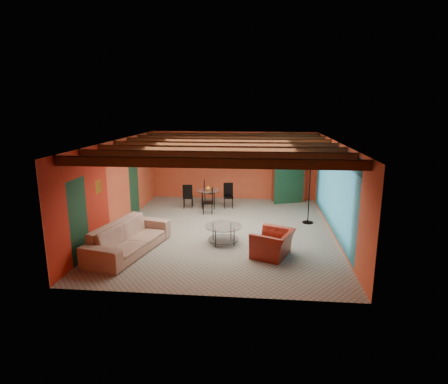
# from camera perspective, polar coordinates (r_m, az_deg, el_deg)

# --- Properties ---
(room) EXTENTS (6.52, 8.01, 2.71)m
(room) POSITION_cam_1_polar(r_m,az_deg,el_deg) (10.94, -0.04, 6.08)
(room) COLOR gray
(room) RESTS_ON ground
(sofa) EXTENTS (1.63, 2.84, 0.78)m
(sofa) POSITION_cam_1_polar(r_m,az_deg,el_deg) (9.95, -14.38, -6.80)
(sofa) COLOR #967160
(sofa) RESTS_ON ground
(armchair) EXTENTS (1.22, 1.29, 0.67)m
(armchair) POSITION_cam_1_polar(r_m,az_deg,el_deg) (9.49, 7.49, -7.84)
(armchair) COLOR maroon
(armchair) RESTS_ON ground
(coffee_table) EXTENTS (1.23, 1.23, 0.51)m
(coffee_table) POSITION_cam_1_polar(r_m,az_deg,el_deg) (10.27, -0.09, -6.51)
(coffee_table) COLOR silver
(coffee_table) RESTS_ON ground
(dining_table) EXTENTS (1.96, 1.96, 0.92)m
(dining_table) POSITION_cam_1_polar(r_m,az_deg,el_deg) (13.68, -2.44, -0.57)
(dining_table) COLOR silver
(dining_table) RESTS_ON ground
(armoire) EXTENTS (1.29, 0.93, 2.04)m
(armoire) POSITION_cam_1_polar(r_m,az_deg,el_deg) (14.69, 9.90, 2.44)
(armoire) COLOR maroon
(armoire) RESTS_ON ground
(floor_lamp) EXTENTS (0.55, 0.55, 2.11)m
(floor_lamp) POSITION_cam_1_polar(r_m,az_deg,el_deg) (12.08, 12.97, 0.13)
(floor_lamp) COLOR black
(floor_lamp) RESTS_ON ground
(ceiling_fan) EXTENTS (1.50, 1.50, 0.44)m
(ceiling_fan) POSITION_cam_1_polar(r_m,az_deg,el_deg) (10.83, -0.10, 6.00)
(ceiling_fan) COLOR #472614
(ceiling_fan) RESTS_ON ceiling
(painting) EXTENTS (1.05, 0.03, 0.65)m
(painting) POSITION_cam_1_polar(r_m,az_deg,el_deg) (14.93, -2.08, 5.25)
(painting) COLOR black
(painting) RESTS_ON wall_back
(potted_plant) EXTENTS (0.55, 0.52, 0.49)m
(potted_plant) POSITION_cam_1_polar(r_m,az_deg,el_deg) (14.51, 10.09, 7.34)
(potted_plant) COLOR #26661E
(potted_plant) RESTS_ON armoire
(vase) EXTENTS (0.18, 0.18, 0.18)m
(vase) POSITION_cam_1_polar(r_m,az_deg,el_deg) (13.56, -2.46, 1.70)
(vase) COLOR orange
(vase) RESTS_ON dining_table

